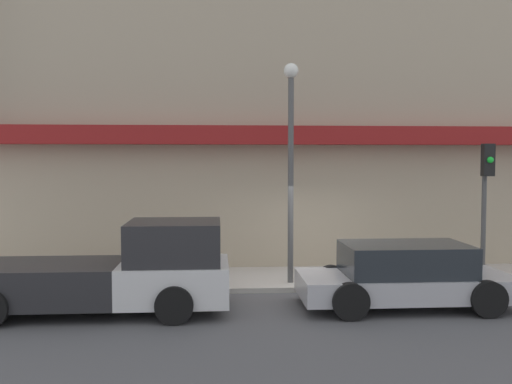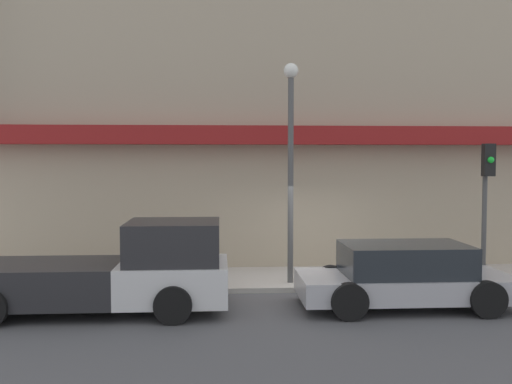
{
  "view_description": "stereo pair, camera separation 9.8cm",
  "coord_description": "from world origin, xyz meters",
  "px_view_note": "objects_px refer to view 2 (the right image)",
  "views": [
    {
      "loc": [
        -2.39,
        -13.16,
        3.12
      ],
      "look_at": [
        -1.39,
        1.07,
        2.33
      ],
      "focal_mm": 40.0,
      "sensor_mm": 36.0,
      "label": 1
    },
    {
      "loc": [
        -2.3,
        -13.17,
        3.12
      ],
      "look_at": [
        -1.39,
        1.07,
        2.33
      ],
      "focal_mm": 40.0,
      "sensor_mm": 36.0,
      "label": 2
    }
  ],
  "objects_px": {
    "parked_car": "(404,276)",
    "traffic_light": "(487,186)",
    "fire_hydrant": "(418,267)",
    "street_lamp": "(291,146)",
    "pickup_truck": "(112,273)"
  },
  "relations": [
    {
      "from": "street_lamp",
      "to": "traffic_light",
      "type": "relative_size",
      "value": 1.57
    },
    {
      "from": "pickup_truck",
      "to": "street_lamp",
      "type": "height_order",
      "value": "street_lamp"
    },
    {
      "from": "fire_hydrant",
      "to": "pickup_truck",
      "type": "bearing_deg",
      "value": -164.77
    },
    {
      "from": "parked_car",
      "to": "traffic_light",
      "type": "distance_m",
      "value": 3.77
    },
    {
      "from": "street_lamp",
      "to": "traffic_light",
      "type": "bearing_deg",
      "value": -1.12
    },
    {
      "from": "parked_car",
      "to": "fire_hydrant",
      "type": "height_order",
      "value": "parked_car"
    },
    {
      "from": "traffic_light",
      "to": "parked_car",
      "type": "bearing_deg",
      "value": -144.09
    },
    {
      "from": "parked_car",
      "to": "fire_hydrant",
      "type": "bearing_deg",
      "value": 61.65
    },
    {
      "from": "fire_hydrant",
      "to": "traffic_light",
      "type": "bearing_deg",
      "value": 0.42
    },
    {
      "from": "parked_car",
      "to": "fire_hydrant",
      "type": "distance_m",
      "value": 2.18
    },
    {
      "from": "fire_hydrant",
      "to": "street_lamp",
      "type": "distance_m",
      "value": 4.36
    },
    {
      "from": "pickup_truck",
      "to": "traffic_light",
      "type": "relative_size",
      "value": 1.62
    },
    {
      "from": "fire_hydrant",
      "to": "street_lamp",
      "type": "bearing_deg",
      "value": 178.06
    },
    {
      "from": "traffic_light",
      "to": "fire_hydrant",
      "type": "bearing_deg",
      "value": -179.58
    },
    {
      "from": "parked_car",
      "to": "traffic_light",
      "type": "relative_size",
      "value": 1.31
    }
  ]
}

